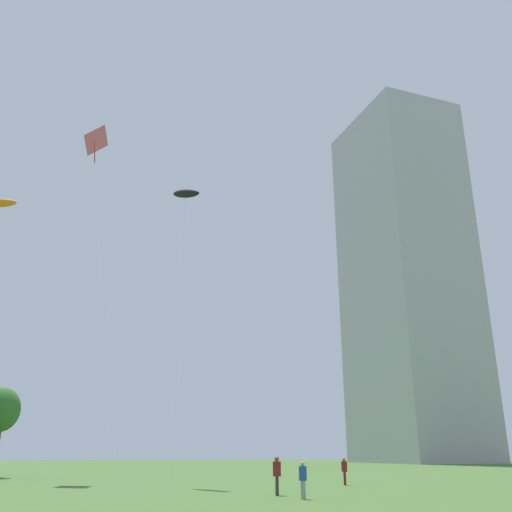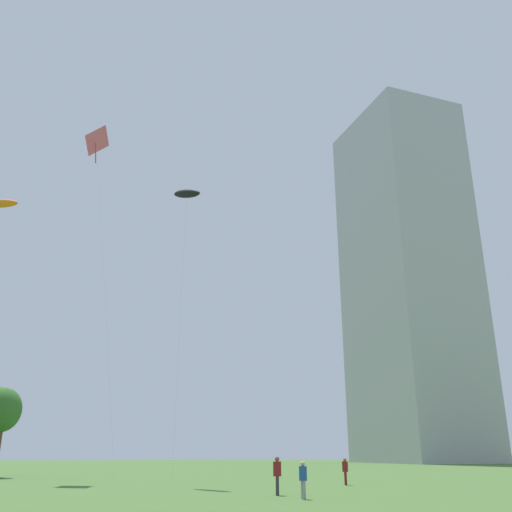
{
  "view_description": "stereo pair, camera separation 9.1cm",
  "coord_description": "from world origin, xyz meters",
  "px_view_note": "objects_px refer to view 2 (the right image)",
  "views": [
    {
      "loc": [
        -6.9,
        -15.26,
        1.98
      ],
      "look_at": [
        -2.62,
        9.45,
        10.76
      ],
      "focal_mm": 39.33,
      "sensor_mm": 36.0,
      "label": 1
    },
    {
      "loc": [
        -6.81,
        -15.27,
        1.98
      ],
      "look_at": [
        -2.62,
        9.45,
        10.76
      ],
      "focal_mm": 39.33,
      "sensor_mm": 36.0,
      "label": 2
    }
  ],
  "objects_px": {
    "person_standing_0": "(303,477)",
    "kite_flying_0": "(187,194)",
    "person_standing_2": "(277,473)",
    "distant_highrise_0": "(408,277)",
    "kite_flying_2": "(0,204)",
    "person_standing_1": "(345,469)",
    "kite_flying_1": "(97,143)",
    "park_tree_1": "(3,411)"
  },
  "relations": [
    {
      "from": "kite_flying_2",
      "to": "kite_flying_1",
      "type": "bearing_deg",
      "value": 29.53
    },
    {
      "from": "person_standing_0",
      "to": "person_standing_2",
      "type": "bearing_deg",
      "value": 3.47
    },
    {
      "from": "kite_flying_2",
      "to": "park_tree_1",
      "type": "distance_m",
      "value": 17.4
    },
    {
      "from": "kite_flying_0",
      "to": "kite_flying_1",
      "type": "xyz_separation_m",
      "value": [
        -8.56,
        8.13,
        8.6
      ]
    },
    {
      "from": "park_tree_1",
      "to": "distant_highrise_0",
      "type": "relative_size",
      "value": 0.1
    },
    {
      "from": "person_standing_2",
      "to": "distant_highrise_0",
      "type": "distance_m",
      "value": 97.0
    },
    {
      "from": "person_standing_1",
      "to": "person_standing_2",
      "type": "relative_size",
      "value": 0.92
    },
    {
      "from": "person_standing_0",
      "to": "person_standing_1",
      "type": "height_order",
      "value": "person_standing_1"
    },
    {
      "from": "kite_flying_1",
      "to": "kite_flying_2",
      "type": "xyz_separation_m",
      "value": [
        -6.67,
        -3.78,
        -8.68
      ]
    },
    {
      "from": "kite_flying_0",
      "to": "distant_highrise_0",
      "type": "relative_size",
      "value": 0.3
    },
    {
      "from": "person_standing_0",
      "to": "kite_flying_2",
      "type": "bearing_deg",
      "value": 34.78
    },
    {
      "from": "distant_highrise_0",
      "to": "park_tree_1",
      "type": "bearing_deg",
      "value": -149.54
    },
    {
      "from": "person_standing_0",
      "to": "kite_flying_1",
      "type": "xyz_separation_m",
      "value": [
        -13.81,
        23.13,
        29.26
      ]
    },
    {
      "from": "person_standing_2",
      "to": "park_tree_1",
      "type": "relative_size",
      "value": 0.25
    },
    {
      "from": "person_standing_1",
      "to": "park_tree_1",
      "type": "distance_m",
      "value": 29.42
    },
    {
      "from": "kite_flying_1",
      "to": "kite_flying_2",
      "type": "distance_m",
      "value": 11.58
    },
    {
      "from": "kite_flying_1",
      "to": "kite_flying_2",
      "type": "bearing_deg",
      "value": -150.47
    },
    {
      "from": "kite_flying_0",
      "to": "kite_flying_2",
      "type": "distance_m",
      "value": 15.84
    },
    {
      "from": "kite_flying_1",
      "to": "kite_flying_2",
      "type": "height_order",
      "value": "kite_flying_1"
    },
    {
      "from": "person_standing_2",
      "to": "distant_highrise_0",
      "type": "bearing_deg",
      "value": 161.05
    },
    {
      "from": "kite_flying_2",
      "to": "distant_highrise_0",
      "type": "relative_size",
      "value": 0.29
    },
    {
      "from": "distant_highrise_0",
      "to": "person_standing_0",
      "type": "bearing_deg",
      "value": -129.14
    },
    {
      "from": "park_tree_1",
      "to": "person_standing_1",
      "type": "bearing_deg",
      "value": -31.52
    },
    {
      "from": "kite_flying_2",
      "to": "person_standing_1",
      "type": "bearing_deg",
      "value": -19.37
    },
    {
      "from": "person_standing_2",
      "to": "park_tree_1",
      "type": "xyz_separation_m",
      "value": [
        -18.79,
        23.04,
        4.22
      ]
    },
    {
      "from": "person_standing_0",
      "to": "kite_flying_2",
      "type": "height_order",
      "value": "kite_flying_2"
    },
    {
      "from": "person_standing_1",
      "to": "kite_flying_0",
      "type": "bearing_deg",
      "value": -90.29
    },
    {
      "from": "kite_flying_2",
      "to": "kite_flying_0",
      "type": "bearing_deg",
      "value": -15.97
    },
    {
      "from": "kite_flying_1",
      "to": "distant_highrise_0",
      "type": "relative_size",
      "value": 0.42
    },
    {
      "from": "person_standing_1",
      "to": "distant_highrise_0",
      "type": "distance_m",
      "value": 88.04
    },
    {
      "from": "person_standing_2",
      "to": "distant_highrise_0",
      "type": "height_order",
      "value": "distant_highrise_0"
    },
    {
      "from": "person_standing_0",
      "to": "person_standing_1",
      "type": "distance_m",
      "value": 11.58
    },
    {
      "from": "person_standing_0",
      "to": "kite_flying_0",
      "type": "distance_m",
      "value": 26.05
    },
    {
      "from": "person_standing_1",
      "to": "park_tree_1",
      "type": "relative_size",
      "value": 0.23
    },
    {
      "from": "person_standing_0",
      "to": "kite_flying_2",
      "type": "relative_size",
      "value": 0.07
    },
    {
      "from": "distant_highrise_0",
      "to": "person_standing_1",
      "type": "bearing_deg",
      "value": -129.32
    },
    {
      "from": "distant_highrise_0",
      "to": "kite_flying_2",
      "type": "bearing_deg",
      "value": -146.97
    },
    {
      "from": "person_standing_0",
      "to": "kite_flying_0",
      "type": "xyz_separation_m",
      "value": [
        -5.25,
        14.99,
        20.65
      ]
    },
    {
      "from": "person_standing_0",
      "to": "person_standing_2",
      "type": "distance_m",
      "value": 2.54
    },
    {
      "from": "kite_flying_1",
      "to": "park_tree_1",
      "type": "bearing_deg",
      "value": 157.31
    },
    {
      "from": "kite_flying_0",
      "to": "park_tree_1",
      "type": "xyz_separation_m",
      "value": [
        -14.22,
        10.5,
        -16.33
      ]
    },
    {
      "from": "kite_flying_1",
      "to": "park_tree_1",
      "type": "xyz_separation_m",
      "value": [
        -5.66,
        2.36,
        -24.93
      ]
    }
  ]
}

